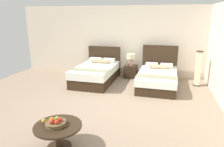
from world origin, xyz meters
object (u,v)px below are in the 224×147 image
at_px(table_lamp, 131,58).
at_px(floor_lamp_corner, 198,69).
at_px(fruit_bowl, 56,123).
at_px(bed_near_corner, 157,78).
at_px(nightstand, 131,72).
at_px(bed_near_window, 96,73).
at_px(loose_apple, 44,121).
at_px(coffee_table, 58,131).
at_px(vase, 127,63).

height_order(table_lamp, floor_lamp_corner, floor_lamp_corner).
height_order(table_lamp, fruit_bowl, table_lamp).
height_order(bed_near_corner, floor_lamp_corner, bed_near_corner).
bearing_deg(nightstand, table_lamp, 90.00).
xyz_separation_m(bed_near_window, loose_apple, (0.31, -3.89, 0.16)).
bearing_deg(coffee_table, table_lamp, 83.84).
xyz_separation_m(bed_near_window, floor_lamp_corner, (3.43, 0.43, 0.27)).
height_order(loose_apple, floor_lamp_corner, floor_lamp_corner).
bearing_deg(fruit_bowl, coffee_table, 22.40).
height_order(nightstand, floor_lamp_corner, floor_lamp_corner).
height_order(bed_near_window, fruit_bowl, bed_near_window).
relative_size(coffee_table, loose_apple, 10.36).
relative_size(nightstand, loose_apple, 5.90).
bearing_deg(floor_lamp_corner, vase, 172.00).
bearing_deg(fruit_bowl, bed_near_window, 98.15).
relative_size(bed_near_corner, floor_lamp_corner, 1.78).
bearing_deg(table_lamp, bed_near_corner, -38.33).
bearing_deg(coffee_table, fruit_bowl, -157.60).
xyz_separation_m(vase, fruit_bowl, (-0.40, -4.68, -0.07)).
relative_size(bed_near_window, bed_near_corner, 1.02).
distance_m(nightstand, table_lamp, 0.53).
distance_m(fruit_bowl, loose_apple, 0.25).
relative_size(table_lamp, coffee_table, 0.52).
bearing_deg(table_lamp, loose_apple, -99.48).
relative_size(table_lamp, loose_apple, 5.39).
xyz_separation_m(bed_near_corner, coffee_table, (-1.55, -3.91, 0.04)).
relative_size(nightstand, coffee_table, 0.57).
distance_m(table_lamp, loose_apple, 4.80).
bearing_deg(floor_lamp_corner, loose_apple, -125.85).
height_order(bed_near_corner, table_lamp, bed_near_corner).
height_order(table_lamp, vase, table_lamp).
distance_m(nightstand, fruit_bowl, 4.76).
xyz_separation_m(fruit_bowl, loose_apple, (-0.25, 0.02, -0.01)).
distance_m(bed_near_corner, coffee_table, 4.21).
distance_m(coffee_table, loose_apple, 0.32).
bearing_deg(bed_near_window, loose_apple, -85.38).
distance_m(vase, fruit_bowl, 4.70).
bearing_deg(floor_lamp_corner, fruit_bowl, -123.52).
xyz_separation_m(nightstand, loose_apple, (-0.79, -4.70, 0.24)).
xyz_separation_m(bed_near_corner, nightstand, (-1.03, 0.80, -0.06)).
bearing_deg(bed_near_corner, floor_lamp_corner, 17.59).
relative_size(bed_near_window, floor_lamp_corner, 1.81).
xyz_separation_m(bed_near_corner, loose_apple, (-1.82, -3.90, 0.19)).
height_order(bed_near_corner, vase, bed_near_corner).
relative_size(table_lamp, floor_lamp_corner, 0.37).
distance_m(nightstand, coffee_table, 4.74).
xyz_separation_m(loose_apple, floor_lamp_corner, (3.12, 4.31, 0.11)).
bearing_deg(coffee_table, nightstand, 83.81).
xyz_separation_m(coffee_table, fruit_bowl, (-0.03, -0.01, 0.16)).
height_order(bed_near_window, floor_lamp_corner, floor_lamp_corner).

